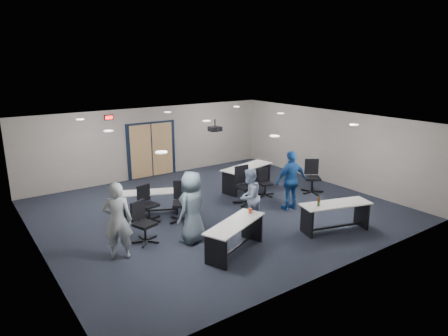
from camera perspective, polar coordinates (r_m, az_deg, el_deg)
floor at (r=12.27m, az=-1.09°, el=-5.97°), size 10.00×10.00×0.00m
back_wall at (r=15.69m, az=-10.40°, el=3.62°), size 10.00×0.04×2.70m
front_wall at (r=8.68m, az=15.89°, el=-6.20°), size 10.00×0.04×2.70m
left_wall at (r=10.07m, az=-25.45°, el=-4.15°), size 0.04×9.00×2.70m
right_wall at (r=15.15m, az=14.75°, el=2.96°), size 0.04×9.00×2.70m
ceiling at (r=11.58m, az=-1.15°, el=6.60°), size 10.00×9.00×0.04m
double_door at (r=15.72m, az=-10.29°, el=2.53°), size 2.00×0.07×2.20m
exit_sign at (r=14.87m, az=-16.14°, el=6.95°), size 0.32×0.07×0.18m
ceiling_projector at (r=12.20m, az=-1.29°, el=5.63°), size 0.35×0.32×0.37m
ceiling_can_lights at (r=11.79m, az=-1.84°, el=6.60°), size 6.24×5.74×0.02m
table_front_left at (r=9.49m, az=1.62°, el=-9.13°), size 1.96×1.29×0.88m
table_front_right at (r=11.04m, az=15.58°, el=-6.05°), size 2.01×1.16×1.06m
table_back_left at (r=12.01m, az=-10.42°, el=-4.32°), size 1.78×1.21×0.69m
table_back_right at (r=14.03m, az=3.29°, el=-0.80°), size 2.16×1.10×0.84m
chair_back_a at (r=11.48m, az=-10.71°, el=-5.05°), size 0.77×0.77×1.02m
chair_back_b at (r=11.30m, az=-6.06°, el=-4.90°), size 0.98×0.98×1.13m
chair_back_c at (r=12.59m, az=3.17°, el=-2.54°), size 0.77×0.77×1.20m
chair_back_d at (r=13.43m, az=5.93°, el=-2.09°), size 0.70×0.70×0.92m
chair_loose_left at (r=10.19m, az=-11.27°, el=-7.67°), size 0.84×0.84×1.05m
chair_loose_right at (r=13.96m, az=12.54°, el=-1.23°), size 1.00×1.00×1.14m
person_gray at (r=9.41m, az=-14.97°, el=-7.28°), size 0.79×0.70×1.83m
person_plaid at (r=9.93m, az=-4.61°, el=-5.58°), size 1.05×0.90×1.83m
person_lightblue at (r=10.97m, az=3.61°, el=-4.15°), size 0.94×0.84×1.60m
person_navy at (r=12.20m, az=9.57°, el=-1.77°), size 1.11×0.56×1.83m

